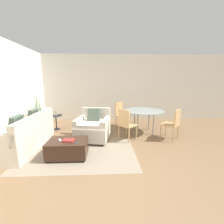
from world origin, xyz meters
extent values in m
plane|color=brown|center=(0.00, 0.00, 0.00)|extent=(20.00, 20.00, 0.00)
cube|color=silver|center=(0.00, 3.79, 1.38)|extent=(12.00, 0.06, 2.75)
cube|color=silver|center=(-2.79, 1.50, 1.38)|extent=(0.06, 12.00, 2.75)
cube|color=gray|center=(-0.77, 0.64, 0.00)|extent=(2.57, 1.79, 0.00)
cube|color=brown|center=(-0.77, 0.04, 0.00)|extent=(2.52, 0.06, 0.00)
cube|color=brown|center=(-0.77, 0.34, 0.00)|extent=(2.52, 0.06, 0.00)
cube|color=brown|center=(-0.77, 0.64, 0.00)|extent=(2.52, 0.06, 0.00)
cube|color=brown|center=(-0.77, 0.93, 0.00)|extent=(2.52, 0.06, 0.00)
cube|color=brown|center=(-0.77, 1.23, 0.00)|extent=(2.52, 0.06, 0.00)
cube|color=beige|center=(-2.28, 1.00, 0.21)|extent=(0.89, 1.99, 0.42)
cube|color=beige|center=(-1.91, 1.00, 0.64)|extent=(0.14, 1.99, 0.43)
cube|color=beige|center=(-2.28, 1.93, 0.55)|extent=(0.82, 0.12, 0.26)
cube|color=#4C5B4C|center=(-2.19, 1.45, 0.70)|extent=(0.19, 0.40, 0.41)
cube|color=#4C5B4C|center=(-2.19, 0.65, 0.70)|extent=(0.19, 0.40, 0.41)
cube|color=beige|center=(-0.53, 1.43, 0.25)|extent=(1.02, 1.06, 0.38)
cube|color=beige|center=(-0.54, 1.39, 0.49)|extent=(0.76, 0.90, 0.10)
cube|color=beige|center=(-0.46, 1.82, 0.66)|extent=(0.88, 0.27, 0.43)
cube|color=beige|center=(-0.90, 1.49, 0.54)|extent=(0.26, 0.86, 0.20)
cube|color=beige|center=(-0.16, 1.36, 0.54)|extent=(0.26, 0.86, 0.20)
cylinder|color=brown|center=(-0.95, 1.11, 0.03)|extent=(0.05, 0.05, 0.06)
cylinder|color=brown|center=(-0.24, 0.99, 0.03)|extent=(0.05, 0.05, 0.06)
cylinder|color=brown|center=(-0.82, 1.86, 0.03)|extent=(0.05, 0.05, 0.06)
cylinder|color=brown|center=(-0.11, 1.74, 0.03)|extent=(0.05, 0.05, 0.06)
cube|color=#4C5B4C|center=(-0.51, 1.54, 0.70)|extent=(0.38, 0.26, 0.36)
cube|color=#382319|center=(-1.01, 0.45, 0.21)|extent=(0.85, 0.59, 0.34)
cylinder|color=black|center=(-1.38, 0.20, 0.02)|extent=(0.04, 0.04, 0.04)
cylinder|color=black|center=(-0.63, 0.20, 0.02)|extent=(0.04, 0.04, 0.04)
cylinder|color=black|center=(-1.38, 0.69, 0.02)|extent=(0.04, 0.04, 0.04)
cylinder|color=black|center=(-0.63, 0.69, 0.02)|extent=(0.04, 0.04, 0.04)
cube|color=#B72D28|center=(-0.97, 0.41, 0.40)|extent=(0.25, 0.20, 0.03)
cube|color=#B7B7BC|center=(-1.17, 0.47, 0.39)|extent=(0.11, 0.14, 0.01)
cube|color=#333338|center=(-0.78, 0.31, 0.39)|extent=(0.08, 0.14, 0.01)
cylinder|color=brown|center=(-2.42, 2.36, 0.15)|extent=(0.42, 0.42, 0.30)
cylinder|color=black|center=(-2.42, 2.36, 0.29)|extent=(0.39, 0.39, 0.02)
cone|color=#2D6B38|center=(-2.38, 2.36, 0.81)|extent=(0.05, 0.11, 1.01)
cone|color=#2D6B38|center=(-2.40, 2.47, 0.67)|extent=(0.15, 0.06, 0.75)
cone|color=#2D6B38|center=(-2.50, 2.40, 0.79)|extent=(0.10, 0.15, 0.97)
cone|color=#2D6B38|center=(-2.48, 2.31, 0.75)|extent=(0.09, 0.11, 0.90)
cone|color=#2D6B38|center=(-2.40, 2.29, 0.77)|extent=(0.10, 0.06, 0.95)
cylinder|color=black|center=(-1.89, 2.43, 0.50)|extent=(0.45, 0.45, 0.02)
cylinder|color=black|center=(-1.89, 2.43, 0.25)|extent=(0.04, 0.04, 0.47)
cylinder|color=black|center=(-1.89, 2.43, 0.01)|extent=(0.25, 0.25, 0.02)
cube|color=silver|center=(-1.89, 2.43, 0.59)|extent=(0.12, 0.05, 0.17)
cube|color=#B2A893|center=(-1.89, 2.42, 0.59)|extent=(0.10, 0.03, 0.14)
cube|color=silver|center=(-1.89, 2.45, 0.55)|extent=(0.02, 0.03, 0.08)
cylinder|color=#8C9E99|center=(1.08, 2.01, 0.73)|extent=(1.27, 1.27, 0.01)
cylinder|color=#99999E|center=(0.83, 1.76, 0.36)|extent=(0.04, 0.04, 0.72)
cylinder|color=#99999E|center=(1.32, 1.76, 0.36)|extent=(0.04, 0.04, 0.72)
cylinder|color=#99999E|center=(0.83, 2.25, 0.36)|extent=(0.04, 0.04, 0.72)
cylinder|color=#99999E|center=(1.32, 2.25, 0.36)|extent=(0.04, 0.04, 0.72)
cube|color=tan|center=(0.46, 1.40, 0.43)|extent=(0.59, 0.59, 0.03)
cube|color=tan|center=(0.33, 1.26, 0.68)|extent=(0.29, 0.29, 0.45)
cylinder|color=tan|center=(0.72, 1.40, 0.21)|extent=(0.03, 0.03, 0.42)
cylinder|color=tan|center=(0.46, 1.65, 0.21)|extent=(0.03, 0.03, 0.42)
cylinder|color=tan|center=(0.46, 1.14, 0.21)|extent=(0.03, 0.03, 0.42)
cylinder|color=tan|center=(0.21, 1.40, 0.21)|extent=(0.03, 0.03, 0.42)
cube|color=tan|center=(1.69, 1.40, 0.43)|extent=(0.59, 0.59, 0.03)
cube|color=tan|center=(1.82, 1.26, 0.68)|extent=(0.29, 0.29, 0.45)
cylinder|color=tan|center=(1.69, 1.65, 0.21)|extent=(0.03, 0.03, 0.42)
cylinder|color=tan|center=(1.43, 1.40, 0.21)|extent=(0.03, 0.03, 0.42)
cylinder|color=tan|center=(1.94, 1.40, 0.21)|extent=(0.03, 0.03, 0.42)
cylinder|color=tan|center=(1.69, 1.14, 0.21)|extent=(0.03, 0.03, 0.42)
cube|color=tan|center=(0.46, 2.62, 0.43)|extent=(0.59, 0.59, 0.03)
cube|color=tan|center=(0.33, 2.75, 0.68)|extent=(0.29, 0.29, 0.45)
cylinder|color=tan|center=(0.46, 2.37, 0.21)|extent=(0.03, 0.03, 0.42)
cylinder|color=tan|center=(0.72, 2.62, 0.21)|extent=(0.03, 0.03, 0.42)
cylinder|color=tan|center=(0.21, 2.62, 0.21)|extent=(0.03, 0.03, 0.42)
cylinder|color=tan|center=(0.46, 2.87, 0.21)|extent=(0.03, 0.03, 0.42)
camera|label=1|loc=(-0.16, -2.68, 1.66)|focal=24.00mm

